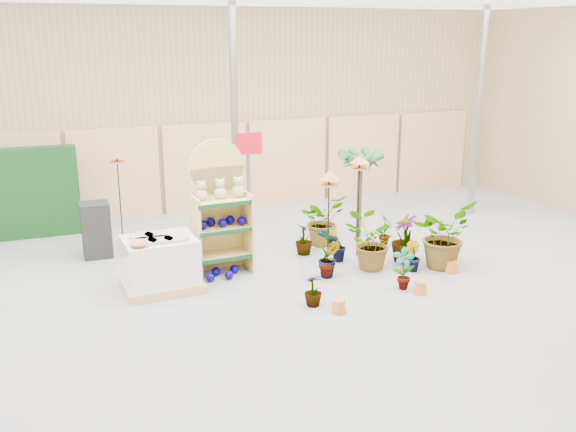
% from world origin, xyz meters
% --- Properties ---
extents(room, '(15.20, 12.10, 4.70)m').
position_xyz_m(room, '(0.00, 0.91, 2.21)').
color(room, gray).
rests_on(room, ground).
extents(display_shelf, '(0.97, 0.64, 2.25)m').
position_xyz_m(display_shelf, '(-0.72, 2.07, 1.03)').
color(display_shelf, tan).
rests_on(display_shelf, ground).
extents(teddy_bears, '(0.83, 0.21, 0.35)m').
position_xyz_m(teddy_bears, '(-0.70, 1.96, 1.42)').
color(teddy_bears, '#C4B698').
rests_on(teddy_bears, display_shelf).
extents(gazing_balls_shelf, '(0.83, 0.28, 0.16)m').
position_xyz_m(gazing_balls_shelf, '(-0.72, 1.93, 0.88)').
color(gazing_balls_shelf, '#08016B').
rests_on(gazing_balls_shelf, display_shelf).
extents(gazing_balls_floor, '(0.63, 0.39, 0.15)m').
position_xyz_m(gazing_balls_floor, '(-0.81, 1.67, 0.07)').
color(gazing_balls_floor, '#08016B').
rests_on(gazing_balls_floor, ground).
extents(pallet_stack, '(1.24, 1.05, 0.89)m').
position_xyz_m(pallet_stack, '(-1.85, 1.54, 0.43)').
color(pallet_stack, tan).
rests_on(pallet_stack, ground).
extents(charcoal_planters, '(0.50, 0.50, 1.00)m').
position_xyz_m(charcoal_planters, '(-2.64, 3.54, 0.50)').
color(charcoal_planters, black).
rests_on(charcoal_planters, ground).
extents(trellis_stock, '(2.00, 0.30, 1.80)m').
position_xyz_m(trellis_stock, '(-3.80, 5.20, 0.90)').
color(trellis_stock, '#0E3B13').
rests_on(trellis_stock, ground).
extents(offer_sign, '(0.50, 0.08, 2.20)m').
position_xyz_m(offer_sign, '(0.10, 2.98, 1.57)').
color(offer_sign, gray).
rests_on(offer_sign, ground).
extents(bird_table_front, '(0.34, 0.34, 1.74)m').
position_xyz_m(bird_table_front, '(0.98, 1.36, 1.61)').
color(bird_table_front, black).
rests_on(bird_table_front, ground).
extents(bird_table_right, '(0.34, 0.34, 1.87)m').
position_xyz_m(bird_table_right, '(1.79, 1.85, 1.73)').
color(bird_table_right, black).
rests_on(bird_table_right, ground).
extents(bird_table_back, '(0.34, 0.34, 1.74)m').
position_xyz_m(bird_table_back, '(-2.07, 4.65, 1.62)').
color(bird_table_back, black).
rests_on(bird_table_back, ground).
extents(palm, '(0.70, 0.70, 1.86)m').
position_xyz_m(palm, '(2.32, 2.85, 1.59)').
color(palm, '#4C3827').
rests_on(palm, ground).
extents(potted_plant_0, '(0.47, 0.55, 0.88)m').
position_xyz_m(potted_plant_0, '(0.83, 1.04, 0.44)').
color(potted_plant_0, '#246125').
rests_on(potted_plant_0, ground).
extents(potted_plant_1, '(0.44, 0.39, 0.67)m').
position_xyz_m(potted_plant_1, '(0.86, 1.05, 0.34)').
color(potted_plant_1, '#246125').
rests_on(potted_plant_1, ground).
extents(potted_plant_2, '(1.10, 1.05, 0.96)m').
position_xyz_m(potted_plant_2, '(1.66, 1.14, 0.48)').
color(potted_plant_2, '#246125').
rests_on(potted_plant_2, ground).
extents(potted_plant_3, '(0.54, 0.54, 0.87)m').
position_xyz_m(potted_plant_3, '(2.42, 1.26, 0.43)').
color(potted_plant_3, '#246125').
rests_on(potted_plant_3, ground).
extents(potted_plant_4, '(0.39, 0.42, 0.67)m').
position_xyz_m(potted_plant_4, '(2.55, 2.20, 0.33)').
color(potted_plant_4, '#246125').
rests_on(potted_plant_4, ground).
extents(potted_plant_5, '(0.32, 0.26, 0.59)m').
position_xyz_m(potted_plant_5, '(1.31, 1.70, 0.29)').
color(potted_plant_5, '#246125').
rests_on(potted_plant_5, ground).
extents(potted_plant_6, '(1.10, 1.05, 0.97)m').
position_xyz_m(potted_plant_6, '(1.47, 2.70, 0.48)').
color(potted_plant_6, '#246125').
rests_on(potted_plant_6, ground).
extents(potted_plant_7, '(0.28, 0.28, 0.49)m').
position_xyz_m(potted_plant_7, '(0.16, 0.08, 0.25)').
color(potted_plant_7, '#246125').
rests_on(potted_plant_7, ground).
extents(potted_plant_8, '(0.42, 0.37, 0.67)m').
position_xyz_m(potted_plant_8, '(1.74, 0.16, 0.34)').
color(potted_plant_8, '#246125').
rests_on(potted_plant_8, ground).
extents(potted_plant_9, '(0.28, 0.32, 0.53)m').
position_xyz_m(potted_plant_9, '(2.32, 0.82, 0.26)').
color(potted_plant_9, '#246125').
rests_on(potted_plant_9, ground).
extents(potted_plant_10, '(1.35, 1.30, 1.16)m').
position_xyz_m(potted_plant_10, '(2.91, 0.82, 0.58)').
color(potted_plant_10, '#246125').
rests_on(potted_plant_10, ground).
extents(potted_plant_11, '(0.35, 0.35, 0.58)m').
position_xyz_m(potted_plant_11, '(0.91, 2.27, 0.29)').
color(potted_plant_11, '#246125').
rests_on(potted_plant_11, ground).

